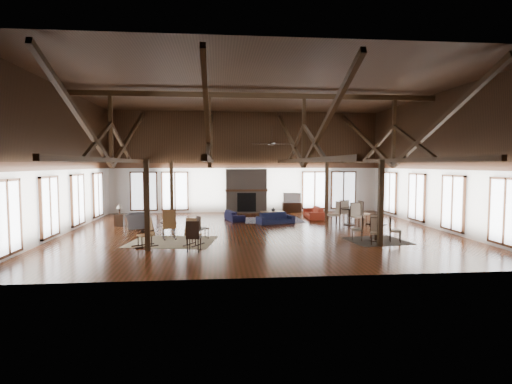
{
  "coord_description": "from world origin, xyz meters",
  "views": [
    {
      "loc": [
        -1.65,
        -16.9,
        2.88
      ],
      "look_at": [
        0.05,
        1.0,
        1.63
      ],
      "focal_mm": 28.0,
      "sensor_mm": 36.0,
      "label": 1
    }
  ],
  "objects": [
    {
      "name": "rug_dark",
      "position": [
        4.29,
        -2.55,
        0.01
      ],
      "size": [
        2.34,
        2.18,
        0.01
      ],
      "primitive_type": "cube",
      "rotation": [
        0.0,
        0.0,
        0.15
      ],
      "color": "black",
      "rests_on": "floor"
    },
    {
      "name": "roof_truss",
      "position": [
        0.0,
        0.0,
        4.03
      ],
      "size": [
        15.6,
        14.07,
        3.14
      ],
      "color": "#321F0E",
      "rests_on": "wall_back"
    },
    {
      "name": "vase",
      "position": [
        1.18,
        3.47,
        0.55
      ],
      "size": [
        0.25,
        0.25,
        0.21
      ],
      "primitive_type": "imported",
      "rotation": [
        0.0,
        0.0,
        -0.32
      ],
      "color": "#B2B2B2",
      "rests_on": "coffee_table"
    },
    {
      "name": "rug_tan",
      "position": [
        -3.37,
        -1.99,
        0.01
      ],
      "size": [
        3.4,
        2.86,
        0.01
      ],
      "primitive_type": "cube",
      "rotation": [
        0.0,
        0.0,
        -0.17
      ],
      "color": "#CCBB8E",
      "rests_on": "floor"
    },
    {
      "name": "tv_console",
      "position": [
        2.76,
        6.75,
        0.28
      ],
      "size": [
        1.12,
        0.42,
        0.56
      ],
      "primitive_type": "cube",
      "color": "black",
      "rests_on": "floor"
    },
    {
      "name": "armchair",
      "position": [
        -5.29,
        1.38,
        0.33
      ],
      "size": [
        1.06,
        0.94,
        0.66
      ],
      "primitive_type": "imported",
      "rotation": [
        0.0,
        0.0,
        1.61
      ],
      "color": "#323235",
      "rests_on": "floor"
    },
    {
      "name": "ceiling",
      "position": [
        0.0,
        0.0,
        6.0
      ],
      "size": [
        16.0,
        14.0,
        0.02
      ],
      "primitive_type": "cube",
      "color": "black",
      "rests_on": "wall_back"
    },
    {
      "name": "sofa_orange",
      "position": [
        3.43,
        3.98,
        0.29
      ],
      "size": [
        2.02,
        0.85,
        0.58
      ],
      "primitive_type": "imported",
      "rotation": [
        0.0,
        0.0,
        -1.61
      ],
      "color": "#B73923",
      "rests_on": "floor"
    },
    {
      "name": "side_chair_a",
      "position": [
        -2.33,
        -1.5,
        0.52
      ],
      "size": [
        0.5,
        0.5,
        0.9
      ],
      "rotation": [
        0.0,
        0.0,
        -1.14
      ],
      "color": "black",
      "rests_on": "floor"
    },
    {
      "name": "rocking_chair_c",
      "position": [
        -4.14,
        -2.74,
        0.5
      ],
      "size": [
        0.93,
        0.79,
        1.06
      ],
      "rotation": [
        0.0,
        0.0,
        2.11
      ],
      "color": "brown",
      "rests_on": "floor"
    },
    {
      "name": "cafe_table_far",
      "position": [
        4.56,
        1.44,
        0.55
      ],
      "size": [
        2.15,
        2.15,
        1.1
      ],
      "rotation": [
        0.0,
        0.0,
        0.13
      ],
      "color": "black",
      "rests_on": "floor"
    },
    {
      "name": "cup_far",
      "position": [
        4.56,
        1.35,
        0.84
      ],
      "size": [
        0.14,
        0.14,
        0.1
      ],
      "primitive_type": "imported",
      "rotation": [
        0.0,
        0.0,
        0.09
      ],
      "color": "#B2B2B2",
      "rests_on": "cafe_table_far"
    },
    {
      "name": "rug_navy",
      "position": [
        1.12,
        3.39,
        0.01
      ],
      "size": [
        3.07,
        2.35,
        0.01
      ],
      "primitive_type": "cube",
      "rotation": [
        0.0,
        0.0,
        0.03
      ],
      "color": "#1C1B4D",
      "rests_on": "floor"
    },
    {
      "name": "cafe_table_near",
      "position": [
        4.22,
        -2.6,
        0.47
      ],
      "size": [
        1.84,
        1.84,
        0.94
      ],
      "rotation": [
        0.0,
        0.0,
        -0.35
      ],
      "color": "black",
      "rests_on": "floor"
    },
    {
      "name": "coffee_table",
      "position": [
        1.13,
        3.49,
        0.39
      ],
      "size": [
        1.23,
        0.74,
        0.44
      ],
      "rotation": [
        0.0,
        0.0,
        0.14
      ],
      "color": "brown",
      "rests_on": "floor"
    },
    {
      "name": "cup_near",
      "position": [
        4.15,
        -2.62,
        0.73
      ],
      "size": [
        0.15,
        0.15,
        0.09
      ],
      "primitive_type": "imported",
      "rotation": [
        0.0,
        0.0,
        0.36
      ],
      "color": "#B2B2B2",
      "rests_on": "cafe_table_near"
    },
    {
      "name": "television",
      "position": [
        2.77,
        6.75,
        0.86
      ],
      "size": [
        1.06,
        0.28,
        0.61
      ],
      "primitive_type": "imported",
      "rotation": [
        0.0,
        0.0,
        -0.14
      ],
      "color": "#B2B2B2",
      "rests_on": "tv_console"
    },
    {
      "name": "post_grid",
      "position": [
        0.0,
        0.0,
        1.52
      ],
      "size": [
        8.16,
        7.16,
        3.05
      ],
      "color": "#321F0E",
      "rests_on": "floor"
    },
    {
      "name": "side_chair_b",
      "position": [
        -2.48,
        -3.82,
        0.6
      ],
      "size": [
        0.5,
        0.5,
        1.04
      ],
      "rotation": [
        0.0,
        0.0,
        -0.15
      ],
      "color": "black",
      "rests_on": "floor"
    },
    {
      "name": "wall_left",
      "position": [
        -8.0,
        0.0,
        3.0
      ],
      "size": [
        0.02,
        14.0,
        6.0
      ],
      "primitive_type": "cube",
      "color": "silver",
      "rests_on": "floor"
    },
    {
      "name": "fireplace",
      "position": [
        0.0,
        6.67,
        1.29
      ],
      "size": [
        2.5,
        0.69,
        2.6
      ],
      "color": "#6D5F53",
      "rests_on": "floor"
    },
    {
      "name": "side_table_lamp",
      "position": [
        -6.26,
        2.13,
        0.4
      ],
      "size": [
        0.41,
        0.41,
        1.05
      ],
      "color": "black",
      "rests_on": "floor"
    },
    {
      "name": "rocking_chair_a",
      "position": [
        -3.55,
        -1.4,
        0.53
      ],
      "size": [
        0.67,
        0.97,
        1.13
      ],
      "rotation": [
        0.0,
        0.0,
        0.25
      ],
      "color": "brown",
      "rests_on": "floor"
    },
    {
      "name": "ceiling_fan",
      "position": [
        0.5,
        -1.0,
        3.73
      ],
      "size": [
        1.6,
        1.6,
        0.75
      ],
      "color": "black",
      "rests_on": "roof_truss"
    },
    {
      "name": "wall_front",
      "position": [
        0.0,
        -7.0,
        3.0
      ],
      "size": [
        16.0,
        0.02,
        6.0
      ],
      "primitive_type": "cube",
      "color": "silver",
      "rests_on": "floor"
    },
    {
      "name": "rocking_chair_b",
      "position": [
        -2.58,
        -2.8,
        0.47
      ],
      "size": [
        0.74,
        0.87,
        1.0
      ],
      "rotation": [
        0.0,
        0.0,
        -0.53
      ],
      "color": "brown",
      "rests_on": "floor"
    },
    {
      "name": "sofa_navy_front",
      "position": [
        1.1,
        2.15,
        0.26
      ],
      "size": [
        1.93,
        1.26,
        0.53
      ],
      "primitive_type": "imported",
      "rotation": [
        0.0,
        0.0,
        0.34
      ],
      "color": "#131836",
      "rests_on": "floor"
    },
    {
      "name": "sofa_navy_left",
      "position": [
        -0.83,
        3.45,
        0.25
      ],
      "size": [
        1.81,
        1.05,
        0.5
      ],
      "primitive_type": "imported",
      "rotation": [
        0.0,
        0.0,
        1.81
      ],
      "color": "black",
      "rests_on": "floor"
    },
    {
      "name": "wall_right",
      "position": [
        8.0,
        0.0,
        3.0
      ],
      "size": [
        0.02,
        14.0,
        6.0
      ],
      "primitive_type": "cube",
      "color": "silver",
      "rests_on": "floor"
    },
    {
      "name": "floor",
      "position": [
        0.0,
        0.0,
        0.0
      ],
      "size": [
        16.0,
        16.0,
        0.0
      ],
      "primitive_type": "plane",
      "color": "#5A2513",
      "rests_on": "ground"
    },
    {
      "name": "wall_back",
      "position": [
        0.0,
        7.0,
        3.0
      ],
      "size": [
        16.0,
        0.02,
        6.0
      ],
      "primitive_type": "cube",
      "color": "silver",
      "rests_on": "floor"
    }
  ]
}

